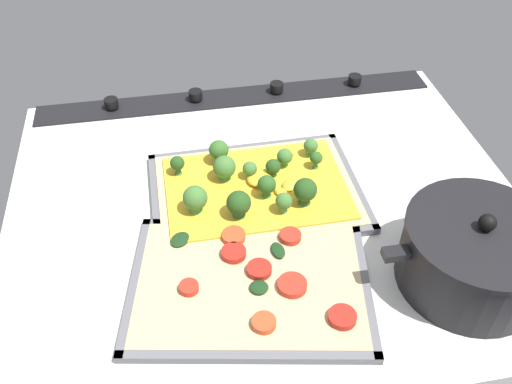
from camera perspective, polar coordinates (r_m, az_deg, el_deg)
The scene contains 7 objects.
ground_plane at distance 94.09cm, azimuth 1.07°, elevation -1.88°, with size 85.62×72.82×3.00cm, color silver.
stove_control_panel at distance 118.39cm, azimuth -2.00°, elevation 9.86°, with size 82.19×7.00×2.60cm.
baking_tray_front at distance 94.40cm, azimuth 0.02°, elevation -0.13°, with size 35.35×25.75×1.30cm.
broccoli_pizza at distance 93.08cm, azimuth -0.17°, elevation 0.61°, with size 32.93×23.33×6.14cm.
baking_tray_back at distance 81.06cm, azimuth -0.64°, elevation -9.53°, with size 38.27×30.71×1.30cm.
veggie_pizza_back at distance 80.60cm, azimuth -0.43°, elevation -9.11°, with size 35.48×27.91×1.90cm.
cooking_pot at distance 84.04cm, azimuth 21.53°, elevation -5.99°, with size 27.81×21.02×12.87cm.
Camera 1 is at (13.63, 65.98, 64.18)cm, focal length 38.98 mm.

